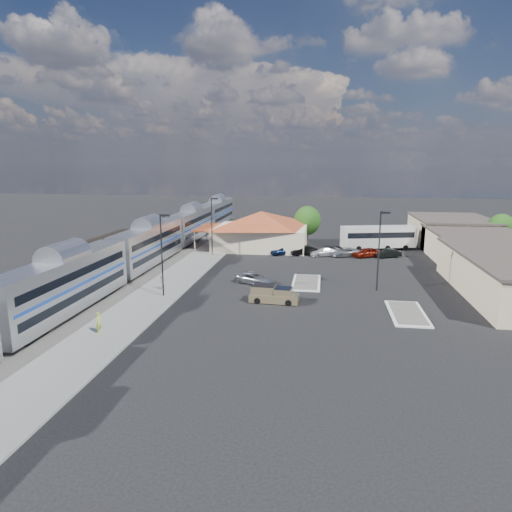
# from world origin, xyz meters

# --- Properties ---
(ground) EXTENTS (280.00, 280.00, 0.00)m
(ground) POSITION_xyz_m (0.00, 0.00, 0.00)
(ground) COLOR black
(ground) RESTS_ON ground
(railbed) EXTENTS (16.00, 100.00, 0.12)m
(railbed) POSITION_xyz_m (-21.00, 8.00, 0.06)
(railbed) COLOR #4C4944
(railbed) RESTS_ON ground
(platform) EXTENTS (5.50, 92.00, 0.18)m
(platform) POSITION_xyz_m (-12.00, 6.00, 0.09)
(platform) COLOR gray
(platform) RESTS_ON ground
(passenger_train) EXTENTS (3.00, 104.00, 5.55)m
(passenger_train) POSITION_xyz_m (-18.00, 8.13, 2.87)
(passenger_train) COLOR silver
(passenger_train) RESTS_ON ground
(freight_cars) EXTENTS (2.80, 46.00, 4.00)m
(freight_cars) POSITION_xyz_m (-24.00, 8.71, 1.93)
(freight_cars) COLOR black
(freight_cars) RESTS_ON ground
(station_depot) EXTENTS (18.35, 12.24, 6.20)m
(station_depot) POSITION_xyz_m (-4.56, 24.00, 3.13)
(station_depot) COLOR #BDAC8A
(station_depot) RESTS_ON ground
(buildings_east) EXTENTS (14.40, 51.40, 4.80)m
(buildings_east) POSITION_xyz_m (28.00, 14.28, 2.27)
(buildings_east) COLOR #C6B28C
(buildings_east) RESTS_ON ground
(traffic_island_south) EXTENTS (3.30, 7.50, 0.21)m
(traffic_island_south) POSITION_xyz_m (4.00, 2.00, 0.10)
(traffic_island_south) COLOR silver
(traffic_island_south) RESTS_ON ground
(traffic_island_north) EXTENTS (3.30, 7.50, 0.21)m
(traffic_island_north) POSITION_xyz_m (14.00, -8.00, 0.10)
(traffic_island_north) COLOR silver
(traffic_island_north) RESTS_ON ground
(lamp_plat_s) EXTENTS (1.08, 0.25, 9.00)m
(lamp_plat_s) POSITION_xyz_m (-10.90, -6.00, 5.34)
(lamp_plat_s) COLOR black
(lamp_plat_s) RESTS_ON ground
(lamp_plat_n) EXTENTS (1.08, 0.25, 9.00)m
(lamp_plat_n) POSITION_xyz_m (-10.90, 16.00, 5.34)
(lamp_plat_n) COLOR black
(lamp_plat_n) RESTS_ON ground
(lamp_lot) EXTENTS (1.08, 0.25, 9.00)m
(lamp_lot) POSITION_xyz_m (12.10, 0.00, 5.34)
(lamp_lot) COLOR black
(lamp_lot) RESTS_ON ground
(tree_east_c) EXTENTS (4.41, 4.41, 6.21)m
(tree_east_c) POSITION_xyz_m (34.00, 26.00, 3.76)
(tree_east_c) COLOR #382314
(tree_east_c) RESTS_ON ground
(tree_depot) EXTENTS (4.71, 4.71, 6.63)m
(tree_depot) POSITION_xyz_m (3.00, 30.00, 4.02)
(tree_depot) COLOR #382314
(tree_depot) RESTS_ON ground
(pickup_truck) EXTENTS (5.15, 2.20, 1.74)m
(pickup_truck) POSITION_xyz_m (1.00, -6.16, 0.82)
(pickup_truck) COLOR tan
(pickup_truck) RESTS_ON ground
(suv) EXTENTS (5.28, 4.06, 1.33)m
(suv) POSITION_xyz_m (-2.13, 0.92, 0.67)
(suv) COLOR #AEB1B6
(suv) RESTS_ON ground
(coach_bus) EXTENTS (12.40, 5.54, 3.89)m
(coach_bus) POSITION_xyz_m (14.86, 25.23, 2.24)
(coach_bus) COLOR white
(coach_bus) RESTS_ON ground
(person_a) EXTENTS (0.47, 0.69, 1.82)m
(person_a) POSITION_xyz_m (-12.57, -17.28, 1.09)
(person_a) COLOR #BFD743
(person_a) RESTS_ON platform
(person_b) EXTENTS (0.76, 0.90, 1.66)m
(person_b) POSITION_xyz_m (-12.04, -3.71, 1.01)
(person_b) COLOR white
(person_b) RESTS_ON platform
(parked_car_a) EXTENTS (4.30, 3.23, 1.36)m
(parked_car_a) POSITION_xyz_m (-0.34, 18.54, 0.68)
(parked_car_a) COLOR #0B1A3A
(parked_car_a) RESTS_ON ground
(parked_car_b) EXTENTS (4.51, 3.18, 1.41)m
(parked_car_b) POSITION_xyz_m (2.86, 18.84, 0.71)
(parked_car_b) COLOR black
(parked_car_b) RESTS_ON ground
(parked_car_c) EXTENTS (4.76, 3.33, 1.28)m
(parked_car_c) POSITION_xyz_m (6.06, 18.54, 0.64)
(parked_car_c) COLOR white
(parked_car_c) RESTS_ON ground
(parked_car_d) EXTENTS (5.25, 4.00, 1.33)m
(parked_car_d) POSITION_xyz_m (9.26, 18.84, 0.66)
(parked_car_d) COLOR #999DA2
(parked_car_d) RESTS_ON ground
(parked_car_e) EXTENTS (4.74, 3.49, 1.50)m
(parked_car_e) POSITION_xyz_m (12.46, 18.54, 0.75)
(parked_car_e) COLOR maroon
(parked_car_e) RESTS_ON ground
(parked_car_f) EXTENTS (4.23, 2.81, 1.32)m
(parked_car_f) POSITION_xyz_m (15.66, 18.84, 0.66)
(parked_car_f) COLOR black
(parked_car_f) RESTS_ON ground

